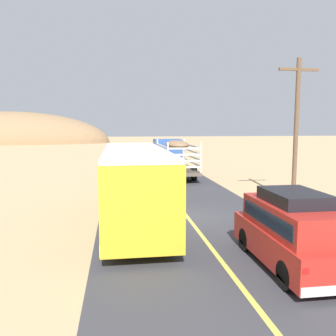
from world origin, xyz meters
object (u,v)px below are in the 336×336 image
car_far (146,150)px  power_pole_near (296,126)px  suv_near (292,230)px  livestock_truck (171,153)px  bus (134,183)px

car_far → power_pole_near: power_pole_near is taller
suv_near → power_pole_near: 10.04m
suv_near → livestock_truck: size_ratio=0.48×
suv_near → car_far: suv_near is taller
car_far → bus: bearing=-95.4°
suv_near → bus: 7.01m
suv_near → car_far: 40.45m
suv_near → power_pole_near: (4.51, 8.45, 3.00)m
suv_near → livestock_truck: (-0.37, 21.13, 0.64)m
bus → car_far: size_ratio=2.27×
bus → power_pole_near: 9.65m
suv_near → car_far: (-1.02, 40.44, -0.46)m
livestock_truck → bus: (-3.97, -15.67, -0.04)m
livestock_truck → power_pole_near: 13.80m
livestock_truck → power_pole_near: power_pole_near is taller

